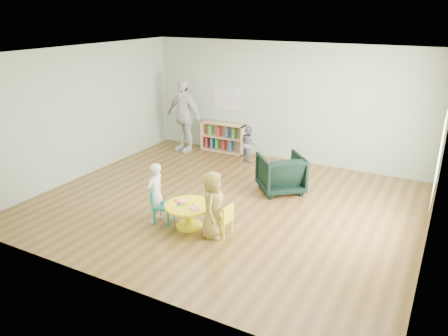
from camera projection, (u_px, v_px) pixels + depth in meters
name	position (u px, v px, depth m)	size (l,w,h in m)	color
room	(227.00, 106.00, 7.69)	(7.10, 7.00, 2.80)	brown
activity_table	(189.00, 211.00, 7.37)	(0.82, 0.82, 0.45)	yellow
kid_chair_left	(161.00, 204.00, 7.54)	(0.38, 0.38, 0.61)	#18867F
kid_chair_right	(224.00, 219.00, 7.11)	(0.32, 0.32, 0.54)	yellow
bookshelf	(223.00, 137.00, 11.30)	(1.20, 0.30, 0.75)	tan
alphabet_poster	(226.00, 99.00, 11.06)	(0.74, 0.01, 0.54)	white
armchair	(281.00, 173.00, 8.78)	(0.83, 0.86, 0.78)	black
child_left	(155.00, 193.00, 7.48)	(0.39, 0.26, 1.07)	silver
child_right	(213.00, 205.00, 6.97)	(0.55, 0.36, 1.12)	yellow
toddler	(248.00, 144.00, 10.53)	(0.42, 0.33, 0.87)	#17193B
adult_caretaker	(184.00, 116.00, 11.13)	(1.09, 0.45, 1.86)	silver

